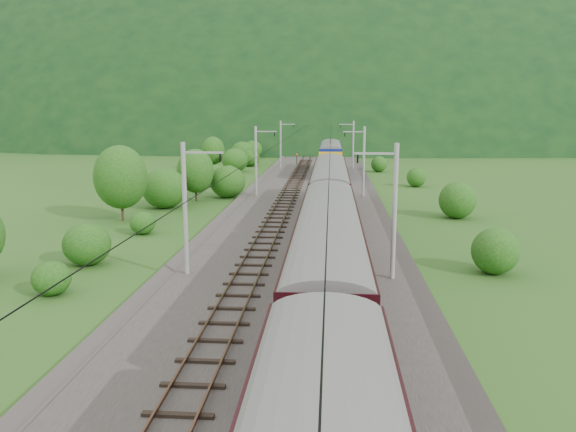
{
  "coord_description": "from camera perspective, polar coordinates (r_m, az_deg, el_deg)",
  "views": [
    {
      "loc": [
        2.47,
        -32.45,
        10.18
      ],
      "look_at": [
        -0.57,
        7.25,
        2.6
      ],
      "focal_mm": 35.0,
      "sensor_mm": 36.0,
      "label": 1
    }
  ],
  "objects": [
    {
      "name": "signal",
      "position": [
        102.96,
        0.89,
        5.89
      ],
      "size": [
        0.21,
        0.21,
        1.89
      ],
      "color": "black",
      "rests_on": "railbed"
    },
    {
      "name": "track_right",
      "position": [
        43.57,
        4.18,
        -2.26
      ],
      "size": [
        2.4,
        220.0,
        0.27
      ],
      "color": "brown",
      "rests_on": "railbed"
    },
    {
      "name": "hazard_post_far",
      "position": [
        92.28,
        3.16,
        5.09
      ],
      "size": [
        0.16,
        0.16,
        1.54
      ],
      "primitive_type": "cylinder",
      "color": "red",
      "rests_on": "railbed"
    },
    {
      "name": "mountain_main",
      "position": [
        292.64,
        3.95,
        8.76
      ],
      "size": [
        504.0,
        360.0,
        244.0
      ],
      "primitive_type": "ellipsoid",
      "color": "black",
      "rests_on": "ground"
    },
    {
      "name": "ground",
      "position": [
        34.1,
        0.03,
        -6.59
      ],
      "size": [
        600.0,
        600.0,
        0.0
      ],
      "primitive_type": "plane",
      "color": "#265119",
      "rests_on": "ground"
    },
    {
      "name": "mountain_ridge",
      "position": [
        354.44,
        -16.02,
        8.72
      ],
      "size": [
        336.0,
        280.0,
        132.0
      ],
      "primitive_type": "ellipsoid",
      "color": "black",
      "rests_on": "ground"
    },
    {
      "name": "train",
      "position": [
        28.69,
        4.13,
        -2.07
      ],
      "size": [
        3.26,
        131.58,
        5.68
      ],
      "color": "black",
      "rests_on": "ground"
    },
    {
      "name": "catenary_right",
      "position": [
        64.8,
        7.63,
        5.65
      ],
      "size": [
        2.54,
        192.28,
        8.0
      ],
      "color": "gray",
      "rests_on": "railbed"
    },
    {
      "name": "overhead_wires",
      "position": [
        42.63,
        1.06,
        6.63
      ],
      "size": [
        4.83,
        198.0,
        0.03
      ],
      "color": "black",
      "rests_on": "ground"
    },
    {
      "name": "vegetation_left",
      "position": [
        59.16,
        -12.17,
        3.1
      ],
      "size": [
        12.92,
        146.94,
        6.99
      ],
      "color": "#164713",
      "rests_on": "ground"
    },
    {
      "name": "vegetation_right",
      "position": [
        47.12,
        16.92,
        -0.54
      ],
      "size": [
        7.11,
        106.22,
        3.13
      ],
      "color": "#164713",
      "rests_on": "ground"
    },
    {
      "name": "railbed",
      "position": [
        43.69,
        1.02,
        -2.5
      ],
      "size": [
        14.0,
        220.0,
        0.3
      ],
      "primitive_type": "cube",
      "color": "#38332D",
      "rests_on": "ground"
    },
    {
      "name": "catenary_left",
      "position": [
        65.27,
        -3.21,
        5.77
      ],
      "size": [
        2.54,
        192.28,
        8.0
      ],
      "color": "gray",
      "rests_on": "railbed"
    },
    {
      "name": "hazard_post_near",
      "position": [
        88.58,
        2.63,
        4.87
      ],
      "size": [
        0.17,
        0.17,
        1.57
      ],
      "primitive_type": "cylinder",
      "color": "red",
      "rests_on": "railbed"
    },
    {
      "name": "track_left",
      "position": [
        43.84,
        -2.11,
        -2.16
      ],
      "size": [
        2.4,
        220.0,
        0.27
      ],
      "color": "brown",
      "rests_on": "railbed"
    }
  ]
}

